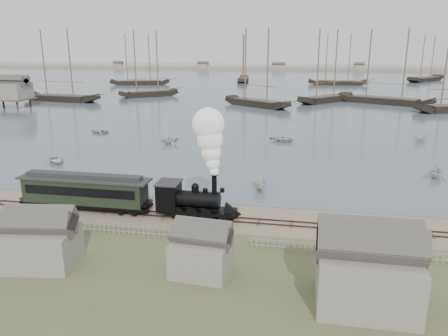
# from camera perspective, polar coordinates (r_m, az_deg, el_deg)

# --- Properties ---
(ground) EXTENTS (600.00, 600.00, 0.00)m
(ground) POSITION_cam_1_polar(r_m,az_deg,el_deg) (43.38, -1.76, -5.58)
(ground) COLOR gray
(ground) RESTS_ON ground
(harbor_water) EXTENTS (600.00, 336.00, 0.06)m
(harbor_water) POSITION_cam_1_polar(r_m,az_deg,el_deg) (210.19, 8.40, 11.38)
(harbor_water) COLOR #4C5B6C
(harbor_water) RESTS_ON ground
(rail_track) EXTENTS (120.00, 1.80, 0.16)m
(rail_track) POSITION_cam_1_polar(r_m,az_deg,el_deg) (41.55, -2.35, -6.52)
(rail_track) COLOR #3B2620
(rail_track) RESTS_ON ground
(picket_fence_west) EXTENTS (19.00, 0.10, 1.20)m
(picket_fence_west) POSITION_cam_1_polar(r_m,az_deg,el_deg) (39.18, -13.44, -8.47)
(picket_fence_west) COLOR gray
(picket_fence_west) RESTS_ON ground
(picket_fence_east) EXTENTS (15.00, 0.10, 1.20)m
(picket_fence_east) POSITION_cam_1_polar(r_m,az_deg,el_deg) (35.83, 15.79, -11.05)
(picket_fence_east) COLOR gray
(picket_fence_east) RESTS_ON ground
(shed_left) EXTENTS (5.00, 4.00, 4.10)m
(shed_left) POSITION_cam_1_polar(r_m,az_deg,el_deg) (36.07, -22.56, -11.52)
(shed_left) COLOR gray
(shed_left) RESTS_ON ground
(shed_mid) EXTENTS (4.00, 3.50, 3.60)m
(shed_mid) POSITION_cam_1_polar(r_m,az_deg,el_deg) (32.38, -2.88, -13.47)
(shed_mid) COLOR gray
(shed_mid) RESTS_ON ground
(shed_right) EXTENTS (6.00, 5.00, 5.10)m
(shed_right) POSITION_cam_1_polar(r_m,az_deg,el_deg) (30.25, 17.80, -16.59)
(shed_right) COLOR gray
(shed_right) RESTS_ON ground
(far_spit) EXTENTS (500.00, 20.00, 1.80)m
(far_spit) POSITION_cam_1_polar(r_m,az_deg,el_deg) (289.98, 9.13, 12.54)
(far_spit) COLOR tan
(far_spit) RESTS_ON ground
(locomotive) EXTENTS (8.06, 3.01, 10.05)m
(locomotive) POSITION_cam_1_polar(r_m,az_deg,el_deg) (40.03, -2.40, -0.44)
(locomotive) COLOR black
(locomotive) RESTS_ON ground
(passenger_coach) EXTENTS (13.22, 2.55, 3.21)m
(passenger_coach) POSITION_cam_1_polar(r_m,az_deg,el_deg) (45.06, -17.70, -2.77)
(passenger_coach) COLOR black
(passenger_coach) RESTS_ON ground
(beached_dinghy) EXTENTS (4.05, 4.45, 0.76)m
(beached_dinghy) POSITION_cam_1_polar(r_m,az_deg,el_deg) (46.69, -12.96, -3.91)
(beached_dinghy) COLOR beige
(beached_dinghy) RESTS_ON ground
(rowboat_0) EXTENTS (4.55, 4.53, 0.78)m
(rowboat_0) POSITION_cam_1_polar(r_m,az_deg,el_deg) (64.45, -21.08, 0.95)
(rowboat_0) COLOR beige
(rowboat_0) RESTS_ON harbor_water
(rowboat_1) EXTENTS (3.95, 4.07, 1.64)m
(rowboat_1) POSITION_cam_1_polar(r_m,az_deg,el_deg) (72.28, -7.10, 3.79)
(rowboat_1) COLOR beige
(rowboat_1) RESTS_ON harbor_water
(rowboat_2) EXTENTS (3.39, 1.87, 1.24)m
(rowboat_2) POSITION_cam_1_polar(r_m,az_deg,el_deg) (49.35, 4.64, -2.10)
(rowboat_2) COLOR beige
(rowboat_2) RESTS_ON harbor_water
(rowboat_3) EXTENTS (4.28, 5.02, 0.88)m
(rowboat_3) POSITION_cam_1_polar(r_m,az_deg,el_deg) (74.18, 7.59, 3.78)
(rowboat_3) COLOR beige
(rowboat_3) RESTS_ON harbor_water
(rowboat_4) EXTENTS (4.02, 3.82, 1.66)m
(rowboat_4) POSITION_cam_1_polar(r_m,az_deg,el_deg) (59.37, 25.96, -0.37)
(rowboat_4) COLOR beige
(rowboat_4) RESTS_ON harbor_water
(rowboat_5) EXTENTS (3.15, 3.13, 1.25)m
(rowboat_5) POSITION_cam_1_polar(r_m,az_deg,el_deg) (80.74, 24.34, 3.62)
(rowboat_5) COLOR beige
(rowboat_5) RESTS_ON harbor_water
(rowboat_6) EXTENTS (2.81, 3.71, 0.72)m
(rowboat_6) POSITION_cam_1_polar(r_m,az_deg,el_deg) (83.96, -15.99, 4.66)
(rowboat_6) COLOR beige
(rowboat_6) RESTS_ON harbor_water
(schooner_0) EXTENTS (23.83, 8.45, 20.00)m
(schooner_0) POSITION_cam_1_polar(r_m,az_deg,el_deg) (134.89, -20.83, 12.40)
(schooner_0) COLOR black
(schooner_0) RESTS_ON harbor_water
(schooner_1) EXTENTS (16.96, 14.82, 20.00)m
(schooner_1) POSITION_cam_1_polar(r_m,az_deg,el_deg) (139.59, -9.97, 13.26)
(schooner_1) COLOR black
(schooner_1) RESTS_ON harbor_water
(schooner_2) EXTENTS (18.91, 15.15, 20.00)m
(schooner_2) POSITION_cam_1_polar(r_m,az_deg,el_deg) (115.48, 4.39, 12.95)
(schooner_2) COLOR black
(schooner_2) RESTS_ON harbor_water
(schooner_3) EXTENTS (16.42, 18.11, 20.00)m
(schooner_3) POSITION_cam_1_polar(r_m,az_deg,el_deg) (127.39, 13.41, 12.84)
(schooner_3) COLOR black
(schooner_3) RESTS_ON harbor_water
(schooner_6) EXTENTS (24.03, 11.69, 20.00)m
(schooner_6) POSITION_cam_1_polar(r_m,az_deg,el_deg) (181.71, -11.05, 13.76)
(schooner_6) COLOR black
(schooner_6) RESTS_ON harbor_water
(schooner_7) EXTENTS (6.53, 20.49, 20.00)m
(schooner_7) POSITION_cam_1_polar(r_m,az_deg,el_deg) (192.46, 2.55, 14.13)
(schooner_7) COLOR black
(schooner_7) RESTS_ON harbor_water
(schooner_8) EXTENTS (23.22, 6.07, 20.00)m
(schooner_8) POSITION_cam_1_polar(r_m,az_deg,el_deg) (183.84, 14.80, 13.56)
(schooner_8) COLOR black
(schooner_8) RESTS_ON harbor_water
(schooner_9) EXTENTS (20.28, 23.50, 20.00)m
(schooner_9) POSITION_cam_1_polar(r_m,az_deg,el_deg) (216.53, 25.12, 12.89)
(schooner_9) COLOR black
(schooner_9) RESTS_ON harbor_water
(schooner_10) EXTENTS (25.28, 16.54, 20.00)m
(schooner_10) POSITION_cam_1_polar(r_m,az_deg,el_deg) (128.51, 20.66, 12.30)
(schooner_10) COLOR black
(schooner_10) RESTS_ON harbor_water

